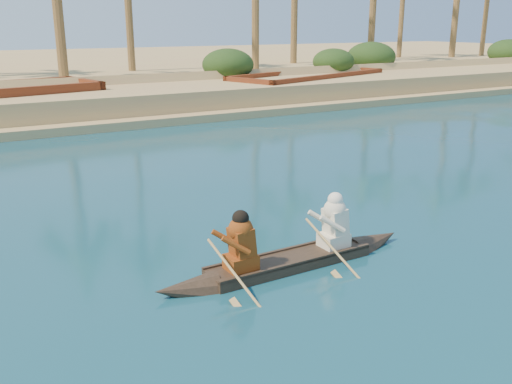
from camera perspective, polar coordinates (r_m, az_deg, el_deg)
shrub_cluster at (r=33.31m, az=-23.79°, el=9.69°), size 100.00×6.00×2.40m
canoe at (r=10.69m, az=3.37°, el=-6.06°), size 5.38×0.77×1.48m
barge_right at (r=35.19m, az=5.28°, el=10.37°), size 11.55×6.77×1.83m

